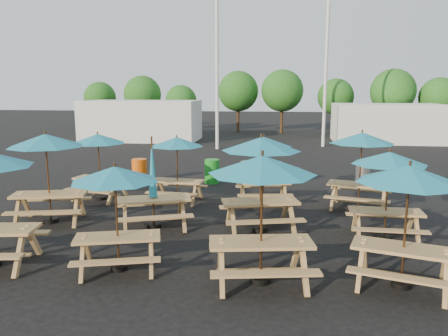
# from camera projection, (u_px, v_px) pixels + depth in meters

# --- Properties ---
(ground) EXTENTS (120.00, 120.00, 0.00)m
(ground) POSITION_uv_depth(u_px,v_px,m) (218.00, 214.00, 12.65)
(ground) COLOR black
(ground) RESTS_ON ground
(picnic_unit_1) EXTENTS (2.38, 2.38, 2.44)m
(picnic_unit_1) POSITION_uv_depth(u_px,v_px,m) (46.00, 147.00, 11.53)
(picnic_unit_1) COLOR #B17F4E
(picnic_unit_1) RESTS_ON ground
(picnic_unit_2) EXTENTS (2.11, 2.11, 2.18)m
(picnic_unit_2) POSITION_uv_depth(u_px,v_px,m) (98.00, 143.00, 14.04)
(picnic_unit_2) COLOR #B17F4E
(picnic_unit_2) RESTS_ON ground
(picnic_unit_3) EXTENTS (2.12, 2.12, 2.13)m
(picnic_unit_3) POSITION_uv_depth(u_px,v_px,m) (115.00, 181.00, 8.45)
(picnic_unit_3) COLOR #B17F4E
(picnic_unit_3) RESTS_ON ground
(picnic_unit_4) EXTENTS (2.33, 2.18, 2.41)m
(picnic_unit_4) POSITION_uv_depth(u_px,v_px,m) (153.00, 191.00, 11.27)
(picnic_unit_4) COLOR #B17F4E
(picnic_unit_4) RESTS_ON ground
(picnic_unit_5) EXTENTS (1.86, 1.86, 2.11)m
(picnic_unit_5) POSITION_uv_depth(u_px,v_px,m) (177.00, 146.00, 13.78)
(picnic_unit_5) COLOR #B17F4E
(picnic_unit_5) RESTS_ON ground
(picnic_unit_6) EXTENTS (2.28, 2.28, 2.44)m
(picnic_unit_6) POSITION_uv_depth(u_px,v_px,m) (262.00, 174.00, 7.84)
(picnic_unit_6) COLOR #B17F4E
(picnic_unit_6) RESTS_ON ground
(picnic_unit_7) EXTENTS (2.40, 2.40, 2.44)m
(picnic_unit_7) POSITION_uv_depth(u_px,v_px,m) (261.00, 151.00, 10.77)
(picnic_unit_7) COLOR #B17F4E
(picnic_unit_7) RESTS_ON ground
(picnic_unit_8) EXTENTS (1.97, 1.97, 2.15)m
(picnic_unit_8) POSITION_uv_depth(u_px,v_px,m) (264.00, 146.00, 13.54)
(picnic_unit_8) COLOR #B17F4E
(picnic_unit_8) RESTS_ON ground
(picnic_unit_9) EXTENTS (2.30, 2.30, 2.29)m
(picnic_unit_9) POSITION_uv_depth(u_px,v_px,m) (409.00, 183.00, 7.67)
(picnic_unit_9) COLOR #B17F4E
(picnic_unit_9) RESTS_ON ground
(picnic_unit_10) EXTENTS (1.80, 1.80, 2.16)m
(picnic_unit_10) POSITION_uv_depth(u_px,v_px,m) (389.00, 164.00, 10.22)
(picnic_unit_10) COLOR #B17F4E
(picnic_unit_10) RESTS_ON ground
(picnic_unit_11) EXTENTS (2.33, 2.33, 2.35)m
(picnic_unit_11) POSITION_uv_depth(u_px,v_px,m) (362.00, 143.00, 12.87)
(picnic_unit_11) COLOR #B17F4E
(picnic_unit_11) RESTS_ON ground
(waste_bin_0) EXTENTS (0.57, 0.57, 0.92)m
(waste_bin_0) POSITION_uv_depth(u_px,v_px,m) (139.00, 171.00, 16.92)
(waste_bin_0) COLOR #DB5A0C
(waste_bin_0) RESTS_ON ground
(waste_bin_1) EXTENTS (0.57, 0.57, 0.92)m
(waste_bin_1) POSITION_uv_depth(u_px,v_px,m) (212.00, 171.00, 16.80)
(waste_bin_1) COLOR #188721
(waste_bin_1) RESTS_ON ground
(waste_bin_2) EXTENTS (0.57, 0.57, 0.92)m
(waste_bin_2) POSITION_uv_depth(u_px,v_px,m) (248.00, 174.00, 16.36)
(waste_bin_2) COLOR gray
(waste_bin_2) RESTS_ON ground
(waste_bin_3) EXTENTS (0.57, 0.57, 0.92)m
(waste_bin_3) POSITION_uv_depth(u_px,v_px,m) (274.00, 174.00, 16.29)
(waste_bin_3) COLOR gray
(waste_bin_3) RESTS_ON ground
(waste_bin_4) EXTENTS (0.57, 0.57, 0.92)m
(waste_bin_4) POSITION_uv_depth(u_px,v_px,m) (363.00, 176.00, 15.83)
(waste_bin_4) COLOR gray
(waste_bin_4) RESTS_ON ground
(mast_0) EXTENTS (0.20, 0.20, 12.00)m
(mast_0) POSITION_uv_depth(u_px,v_px,m) (217.00, 47.00, 25.50)
(mast_0) COLOR silver
(mast_0) RESTS_ON ground
(mast_1) EXTENTS (0.20, 0.20, 12.00)m
(mast_1) POSITION_uv_depth(u_px,v_px,m) (327.00, 49.00, 26.65)
(mast_1) COLOR silver
(mast_1) RESTS_ON ground
(event_tent_0) EXTENTS (8.00, 4.00, 2.80)m
(event_tent_0) POSITION_uv_depth(u_px,v_px,m) (142.00, 120.00, 30.96)
(event_tent_0) COLOR silver
(event_tent_0) RESTS_ON ground
(event_tent_1) EXTENTS (7.00, 4.00, 2.60)m
(event_tent_1) POSITION_uv_depth(u_px,v_px,m) (386.00, 123.00, 29.85)
(event_tent_1) COLOR silver
(event_tent_1) RESTS_ON ground
(tree_0) EXTENTS (2.80, 2.80, 4.24)m
(tree_0) POSITION_uv_depth(u_px,v_px,m) (100.00, 98.00, 38.54)
(tree_0) COLOR #382314
(tree_0) RESTS_ON ground
(tree_1) EXTENTS (3.11, 3.11, 4.72)m
(tree_1) POSITION_uv_depth(u_px,v_px,m) (143.00, 94.00, 36.63)
(tree_1) COLOR #382314
(tree_1) RESTS_ON ground
(tree_2) EXTENTS (2.59, 2.59, 3.93)m
(tree_2) POSITION_uv_depth(u_px,v_px,m) (181.00, 101.00, 36.07)
(tree_2) COLOR #382314
(tree_2) RESTS_ON ground
(tree_3) EXTENTS (3.36, 3.36, 5.09)m
(tree_3) POSITION_uv_depth(u_px,v_px,m) (238.00, 91.00, 36.39)
(tree_3) COLOR #382314
(tree_3) RESTS_ON ground
(tree_4) EXTENTS (3.41, 3.41, 5.17)m
(tree_4) POSITION_uv_depth(u_px,v_px,m) (282.00, 91.00, 35.48)
(tree_4) COLOR #382314
(tree_4) RESTS_ON ground
(tree_5) EXTENTS (2.94, 2.94, 4.45)m
(tree_5) POSITION_uv_depth(u_px,v_px,m) (336.00, 97.00, 35.44)
(tree_5) COLOR #382314
(tree_5) RESTS_ON ground
(tree_6) EXTENTS (3.38, 3.38, 5.13)m
(tree_6) POSITION_uv_depth(u_px,v_px,m) (393.00, 91.00, 33.13)
(tree_6) COLOR #382314
(tree_6) RESTS_ON ground
(tree_7) EXTENTS (2.95, 2.95, 4.48)m
(tree_7) POSITION_uv_depth(u_px,v_px,m) (439.00, 97.00, 32.81)
(tree_7) COLOR #382314
(tree_7) RESTS_ON ground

